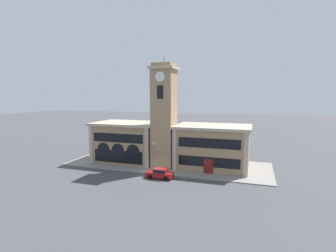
# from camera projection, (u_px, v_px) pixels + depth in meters

# --- Properties ---
(ground_plane) EXTENTS (300.00, 300.00, 0.00)m
(ground_plane) POSITION_uv_depth(u_px,v_px,m) (154.00, 175.00, 42.10)
(ground_plane) COLOR #424247
(sidewalk_kerb) EXTENTS (36.62, 13.19, 0.15)m
(sidewalk_kerb) POSITION_uv_depth(u_px,v_px,m) (167.00, 164.00, 48.30)
(sidewalk_kerb) COLOR gray
(sidewalk_kerb) RESTS_ON ground_plane
(clock_tower) EXTENTS (4.42, 4.42, 19.31)m
(clock_tower) POSITION_uv_depth(u_px,v_px,m) (164.00, 116.00, 45.57)
(clock_tower) COLOR #9E7F5B
(clock_tower) RESTS_ON ground_plane
(town_hall_left_wing) EXTENTS (12.67, 8.95, 7.53)m
(town_hall_left_wing) POSITION_uv_depth(u_px,v_px,m) (128.00, 141.00, 50.86)
(town_hall_left_wing) COLOR #9E7F5B
(town_hall_left_wing) RESTS_ON ground_plane
(town_hall_right_wing) EXTENTS (12.85, 8.95, 7.52)m
(town_hall_right_wing) POSITION_uv_depth(u_px,v_px,m) (213.00, 147.00, 45.68)
(town_hall_right_wing) COLOR #9E7F5B
(town_hall_right_wing) RESTS_ON ground_plane
(parked_car_near) EXTENTS (4.12, 1.77, 1.54)m
(parked_car_near) POSITION_uv_depth(u_px,v_px,m) (160.00, 173.00, 40.14)
(parked_car_near) COLOR maroon
(parked_car_near) RESTS_ON ground_plane
(street_lamp) EXTENTS (0.36, 0.36, 4.94)m
(street_lamp) POSITION_uv_depth(u_px,v_px,m) (154.00, 153.00, 42.39)
(street_lamp) COLOR #4C4C51
(street_lamp) RESTS_ON sidewalk_kerb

